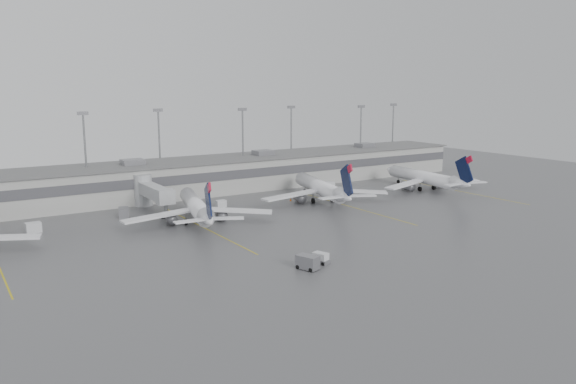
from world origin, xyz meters
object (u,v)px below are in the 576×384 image
jet_far_right (426,177)px  jet_mid_left (197,207)px  jet_mid_right (322,188)px  baggage_tug (321,259)px

jet_far_right → jet_mid_left: bearing=-172.6°
jet_mid_right → jet_mid_left: bearing=-159.7°
jet_mid_right → baggage_tug: size_ratio=11.15×
jet_far_right → baggage_tug: size_ratio=11.01×
jet_mid_right → baggage_tug: jet_mid_right is taller
jet_mid_right → jet_far_right: size_ratio=1.01×
baggage_tug → jet_mid_left: bearing=79.5°
jet_mid_left → jet_far_right: 63.40m
jet_mid_right → jet_far_right: (31.35, -1.86, -0.10)m
jet_far_right → baggage_tug: (-58.02, -34.48, -2.63)m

